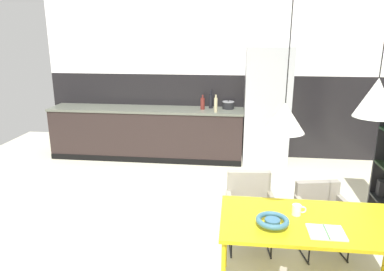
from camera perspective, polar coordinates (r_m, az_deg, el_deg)
ground_plane at (r=3.88m, az=0.19°, el=-18.46°), size 8.66×8.66×0.00m
back_wall_splashback_dark at (r=6.62m, az=3.47°, el=3.26°), size 6.08×0.12×1.48m
back_wall_panel_upper at (r=6.46m, az=3.70°, el=16.22°), size 6.08×0.12×1.48m
kitchen_counter at (r=6.52m, az=-7.22°, el=0.39°), size 3.45×0.63×0.92m
refrigerator_column at (r=6.23m, az=11.79°, el=4.53°), size 0.75×0.60×1.99m
dining_table at (r=3.16m, az=19.11°, el=-13.49°), size 1.54×0.76×0.74m
armchair_near_window at (r=3.86m, az=9.17°, el=-10.29°), size 0.53×0.51×0.78m
armchair_by_stool at (r=3.96m, az=19.89°, el=-10.84°), size 0.56×0.55×0.71m
fruit_bowl at (r=2.94m, az=12.69°, el=-13.15°), size 0.26×0.26×0.07m
open_book at (r=2.98m, az=20.60°, el=-14.24°), size 0.27×0.22×0.02m
mug_wide_latte at (r=3.16m, az=16.39°, el=-11.30°), size 0.12×0.07×0.09m
cooking_pot at (r=6.32m, az=5.80°, el=4.85°), size 0.21×0.21×0.16m
bottle_spice_small at (r=6.02m, az=3.81°, el=4.93°), size 0.06×0.06×0.30m
bottle_vinegar_dark at (r=6.34m, az=3.02°, el=5.57°), size 0.07×0.07×0.33m
bottle_wine_green at (r=6.24m, az=1.70°, el=5.13°), size 0.07×0.07×0.26m
pendant_lamp_over_table_near at (r=2.80m, az=14.52°, el=2.81°), size 0.31×0.31×1.45m
pendant_lamp_over_table_far at (r=2.86m, az=27.32°, el=5.40°), size 0.29×0.29×1.31m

